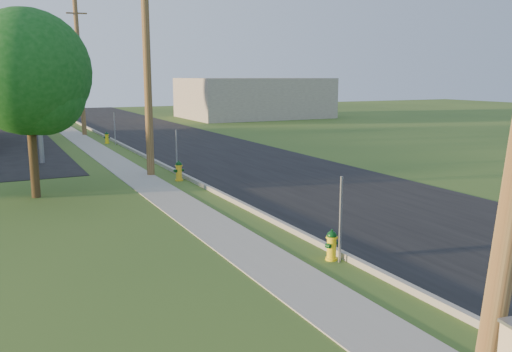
{
  "coord_description": "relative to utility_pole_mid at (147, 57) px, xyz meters",
  "views": [
    {
      "loc": [
        -6.69,
        -5.54,
        4.19
      ],
      "look_at": [
        0.0,
        8.0,
        1.4
      ],
      "focal_mm": 38.0,
      "sensor_mm": 36.0,
      "label": 1
    }
  ],
  "objects": [
    {
      "name": "ground_plane",
      "position": [
        0.6,
        -17.0,
        -4.95
      ],
      "size": [
        140.0,
        140.0,
        0.0
      ],
      "primitive_type": "plane",
      "color": "#324F1F",
      "rests_on": "ground"
    },
    {
      "name": "road",
      "position": [
        5.1,
        -7.0,
        -4.94
      ],
      "size": [
        8.0,
        120.0,
        0.02
      ],
      "primitive_type": "cube",
      "color": "black",
      "rests_on": "ground"
    },
    {
      "name": "curb",
      "position": [
        1.1,
        -7.0,
        -4.88
      ],
      "size": [
        0.15,
        120.0,
        0.15
      ],
      "primitive_type": "cube",
      "color": "gray",
      "rests_on": "ground"
    },
    {
      "name": "sidewalk",
      "position": [
        -0.65,
        -7.0,
        -4.94
      ],
      "size": [
        1.5,
        120.0,
        0.03
      ],
      "primitive_type": "cube",
      "color": "gray",
      "rests_on": "ground"
    },
    {
      "name": "utility_pole_mid",
      "position": [
        0.0,
        0.0,
        0.0
      ],
      "size": [
        1.4,
        0.32,
        9.8
      ],
      "color": "brown",
      "rests_on": "ground"
    },
    {
      "name": "utility_pole_far",
      "position": [
        0.0,
        18.0,
        -0.15
      ],
      "size": [
        1.4,
        0.32,
        9.5
      ],
      "color": "brown",
      "rests_on": "ground"
    },
    {
      "name": "sign_post_near",
      "position": [
        0.85,
        -12.8,
        -3.95
      ],
      "size": [
        0.05,
        0.04,
        2.0
      ],
      "primitive_type": "cube",
      "color": "gray",
      "rests_on": "ground"
    },
    {
      "name": "sign_post_mid",
      "position": [
        0.85,
        -1.0,
        -3.95
      ],
      "size": [
        0.05,
        0.04,
        2.0
      ],
      "primitive_type": "cube",
      "color": "gray",
      "rests_on": "ground"
    },
    {
      "name": "sign_post_far",
      "position": [
        0.85,
        11.2,
        -3.95
      ],
      "size": [
        0.05,
        0.04,
        2.0
      ],
      "primitive_type": "cube",
      "color": "gray",
      "rests_on": "ground"
    },
    {
      "name": "price_pylon",
      "position": [
        -3.9,
        5.5,
        0.48
      ],
      "size": [
        0.34,
        2.04,
        6.85
      ],
      "color": "gray",
      "rests_on": "ground"
    },
    {
      "name": "distant_building",
      "position": [
        18.6,
        28.0,
        -2.95
      ],
      "size": [
        14.0,
        10.0,
        4.0
      ],
      "primitive_type": "cube",
      "color": "gray",
      "rests_on": "ground"
    },
    {
      "name": "tree_verge",
      "position": [
        -4.69,
        -2.55,
        -0.8
      ],
      "size": [
        4.26,
        4.26,
        6.46
      ],
      "color": "#382916",
      "rests_on": "ground"
    },
    {
      "name": "hydrant_near",
      "position": [
        0.78,
        -12.58,
        -4.6
      ],
      "size": [
        0.38,
        0.34,
        0.73
      ],
      "color": "yellow",
      "rests_on": "ground"
    },
    {
      "name": "hydrant_mid",
      "position": [
        0.69,
        -1.75,
        -4.55
      ],
      "size": [
        0.43,
        0.39,
        0.83
      ],
      "color": "gold",
      "rests_on": "ground"
    },
    {
      "name": "hydrant_far",
      "position": [
        0.52,
        12.14,
        -4.58
      ],
      "size": [
        0.39,
        0.35,
        0.76
      ],
      "color": "yellow",
      "rests_on": "ground"
    }
  ]
}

